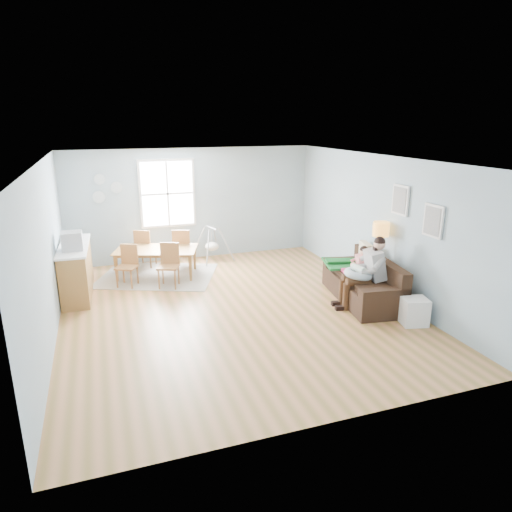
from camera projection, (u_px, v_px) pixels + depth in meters
name	position (u px, v px, depth m)	size (l,w,h in m)	color
room	(232.00, 176.00, 7.66)	(8.40, 9.40, 3.90)	olive
window	(167.00, 194.00, 10.83)	(1.32, 0.08, 1.62)	silver
pictures	(416.00, 210.00, 7.81)	(0.05, 1.34, 0.74)	silver
wall_plates	(105.00, 189.00, 10.34)	(0.67, 0.02, 0.66)	#94A9B2
sofa	(365.00, 285.00, 8.73)	(1.17, 2.16, 0.83)	black
green_throw	(348.00, 263.00, 9.29)	(0.94, 0.81, 0.04)	#16612B
beige_pillow	(365.00, 254.00, 9.14)	(0.13, 0.47, 0.47)	#C5B897
father	(366.00, 270.00, 8.31)	(0.97, 0.51, 1.33)	#9A9A9D
nursing_pillow	(358.00, 274.00, 8.30)	(0.52, 0.52, 0.14)	#A1BECA
infant	(357.00, 268.00, 8.30)	(0.18, 0.39, 0.14)	silver
toddler	(358.00, 262.00, 8.78)	(0.54, 0.33, 0.80)	silver
floor_lamp	(380.00, 236.00, 8.59)	(0.30, 0.30, 1.50)	black
storage_cube	(414.00, 311.00, 7.69)	(0.49, 0.45, 0.46)	white
rug	(158.00, 276.00, 10.14)	(2.43, 1.85, 0.01)	gray
dining_table	(157.00, 263.00, 10.06)	(1.75, 0.98, 0.62)	#946230
chair_sw	(128.00, 263.00, 9.45)	(0.53, 0.53, 0.86)	olive
chair_se	(169.00, 262.00, 9.40)	(0.54, 0.54, 0.91)	olive
chair_nw	(144.00, 246.00, 10.60)	(0.56, 0.56, 0.91)	olive
chair_ne	(182.00, 246.00, 10.54)	(0.53, 0.53, 0.94)	olive
counter	(76.00, 270.00, 8.92)	(0.60, 1.84, 1.02)	#946230
monitor	(72.00, 241.00, 8.42)	(0.36, 0.34, 0.34)	#A3A2A7
baby_swing	(212.00, 246.00, 11.17)	(1.01, 1.02, 0.83)	#A3A2A7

